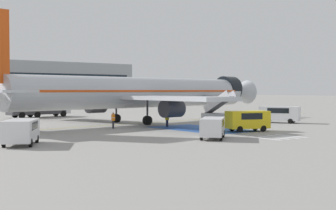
{
  "coord_description": "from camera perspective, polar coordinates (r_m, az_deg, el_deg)",
  "views": [
    {
      "loc": [
        -35.07,
        -50.43,
        4.2
      ],
      "look_at": [
        1.49,
        -2.81,
        2.32
      ],
      "focal_mm": 50.0,
      "sensor_mm": 36.0,
      "label": 1
    }
  ],
  "objects": [
    {
      "name": "apron_walkway_bar_0",
      "position": [
        41.72,
        11.75,
        -4.02
      ],
      "size": [
        0.44,
        3.6,
        0.01
      ],
      "primitive_type": "cube",
      "color": "silver",
      "rests_on": "ground_plane"
    },
    {
      "name": "ground_plane",
      "position": [
        61.57,
        -2.69,
        -2.12
      ],
      "size": [
        600.0,
        600.0,
        0.0
      ],
      "primitive_type": "plane",
      "color": "gray"
    },
    {
      "name": "service_van_1",
      "position": [
        62.04,
        13.45,
        -0.96
      ],
      "size": [
        3.92,
        5.32,
        2.13
      ],
      "rotation": [
        0.0,
        0.0,
        0.46
      ],
      "color": "silver",
      "rests_on": "ground_plane"
    },
    {
      "name": "service_van_3",
      "position": [
        40.65,
        5.47,
        -2.58
      ],
      "size": [
        4.56,
        4.37,
        1.82
      ],
      "rotation": [
        0.0,
        0.0,
        5.45
      ],
      "color": "silver",
      "rests_on": "ground_plane"
    },
    {
      "name": "fuel_tanker",
      "position": [
        75.68,
        -15.52,
        -0.1
      ],
      "size": [
        10.07,
        3.4,
        3.53
      ],
      "rotation": [
        0.0,
        0.0,
        -1.48
      ],
      "color": "#38383D",
      "rests_on": "ground_plane"
    },
    {
      "name": "ground_crew_1",
      "position": [
        54.01,
        -0.11,
        -1.68
      ],
      "size": [
        0.35,
        0.48,
        1.62
      ],
      "rotation": [
        0.0,
        0.0,
        5.04
      ],
      "color": "#191E38",
      "rests_on": "ground_plane"
    },
    {
      "name": "apron_walkway_bar_1",
      "position": [
        42.63,
        12.8,
        -3.9
      ],
      "size": [
        0.44,
        3.6,
        0.01
      ],
      "primitive_type": "cube",
      "color": "silver",
      "rests_on": "ground_plane"
    },
    {
      "name": "apron_stand_patch_blue",
      "position": [
        51.17,
        4.09,
        -2.91
      ],
      "size": [
        6.68,
        12.19,
        0.01
      ],
      "primitive_type": "cube",
      "color": "#2856A8",
      "rests_on": "ground_plane"
    },
    {
      "name": "apron_walkway_bar_3",
      "position": [
        44.5,
        14.78,
        -3.68
      ],
      "size": [
        0.44,
        3.6,
        0.01
      ],
      "primitive_type": "cube",
      "color": "silver",
      "rests_on": "ground_plane"
    },
    {
      "name": "boarding_stairs_forward",
      "position": [
        64.47,
        6.25,
        -1.05
      ],
      "size": [
        2.77,
        5.43,
        4.22
      ],
      "rotation": [
        0.0,
        0.0,
        0.12
      ],
      "color": "#ADB2BA",
      "rests_on": "ground_plane"
    },
    {
      "name": "ground_crew_0",
      "position": [
        51.82,
        -6.7,
        -1.73
      ],
      "size": [
        0.24,
        0.44,
        1.78
      ],
      "rotation": [
        0.0,
        0.0,
        4.74
      ],
      "color": "#2D2D33",
      "rests_on": "ground_plane"
    },
    {
      "name": "service_van_2",
      "position": [
        48.54,
        9.68,
        -1.71
      ],
      "size": [
        4.68,
        3.18,
        2.09
      ],
      "rotation": [
        0.0,
        0.0,
        1.23
      ],
      "color": "yellow",
      "rests_on": "ground_plane"
    },
    {
      "name": "apron_walkway_bar_2",
      "position": [
        43.56,
        13.81,
        -3.79
      ],
      "size": [
        0.44,
        3.6,
        0.01
      ],
      "primitive_type": "cube",
      "color": "silver",
      "rests_on": "ground_plane"
    },
    {
      "name": "apron_leadline_yellow",
      "position": [
        60.29,
        -3.24,
        -2.2
      ],
      "size": [
        80.55,
        10.08,
        0.01
      ],
      "primitive_type": "cube",
      "rotation": [
        0.0,
        0.0,
        -1.45
      ],
      "color": "gold",
      "rests_on": "ground_plane"
    },
    {
      "name": "service_van_0",
      "position": [
        37.61,
        -17.49,
        -2.89
      ],
      "size": [
        4.21,
        5.12,
        1.95
      ],
      "rotation": [
        0.0,
        0.0,
        5.75
      ],
      "color": "silver",
      "rests_on": "ground_plane"
    },
    {
      "name": "airliner",
      "position": [
        59.7,
        -3.74,
        1.54
      ],
      "size": [
        47.33,
        35.02,
        12.36
      ],
      "rotation": [
        0.0,
        0.0,
        -1.45
      ],
      "color": "#B7BCC4",
      "rests_on": "ground_plane"
    }
  ]
}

